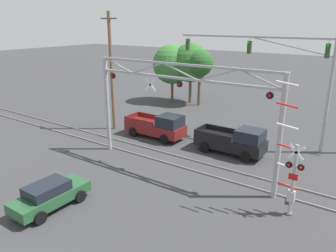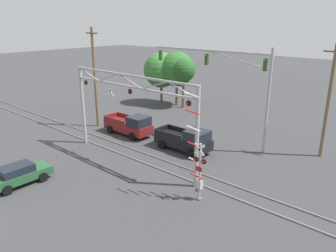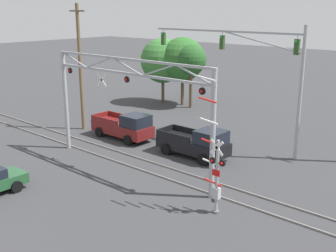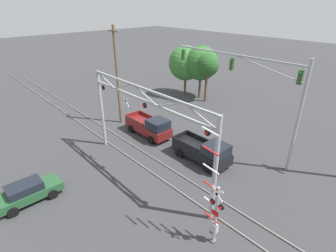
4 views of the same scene
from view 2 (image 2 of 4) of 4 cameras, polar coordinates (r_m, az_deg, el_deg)
name	(u,v)px [view 2 (image 2 of 4)]	position (r m, az deg, el deg)	size (l,w,h in m)	color
rail_track_near	(135,159)	(26.97, -5.76, -5.82)	(80.00, 0.08, 0.10)	gray
rail_track_far	(147,154)	(27.88, -3.61, -4.94)	(80.00, 0.08, 0.10)	gray
crossing_gantry	(130,106)	(25.31, -6.57, 3.49)	(13.00, 0.30, 7.02)	#9EA0A5
crossing_signal_mast	(198,168)	(20.51, 5.32, -7.35)	(1.77, 0.35, 6.79)	#9EA0A5
traffic_signal_span	(236,77)	(29.12, 11.82, 8.31)	(12.52, 0.39, 8.87)	#9EA0A5
pickup_truck_lead	(186,140)	(28.32, 3.11, -2.46)	(5.15, 2.18, 2.12)	black
pickup_truck_following	(130,125)	(32.46, -6.61, 0.14)	(5.25, 2.18, 2.12)	maroon
sedan_waiting	(19,174)	(25.01, -24.55, -7.68)	(1.89, 4.17, 1.45)	#23512D
utility_pole_left	(95,77)	(34.86, -12.62, 8.29)	(1.80, 0.28, 10.25)	brown
utility_pole_right	(328,101)	(29.08, 26.16, 3.92)	(1.80, 0.28, 9.20)	brown
background_tree_beyond_span	(177,69)	(43.30, 1.55, 9.85)	(4.55, 4.55, 7.06)	brown
background_tree_far_left_verge	(183,70)	(41.93, 2.71, 9.71)	(3.07, 3.07, 6.45)	brown
background_tree_far_right_verge	(161,70)	(44.28, -1.18, 9.72)	(4.71, 4.71, 6.89)	brown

